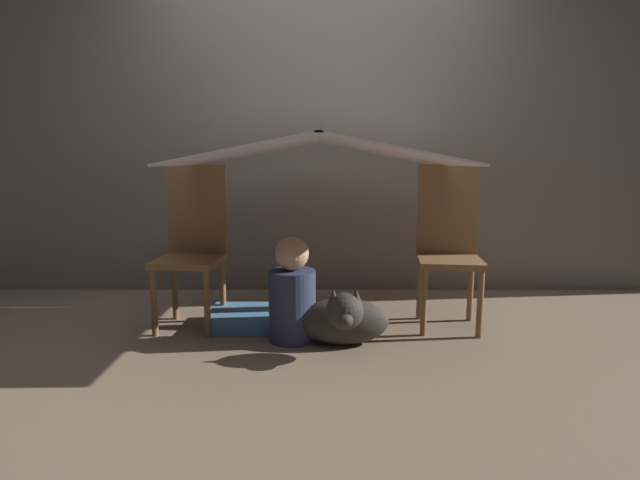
% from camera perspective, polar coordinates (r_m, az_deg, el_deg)
% --- Properties ---
extents(ground_plane, '(8.80, 8.80, 0.00)m').
position_cam_1_polar(ground_plane, '(2.88, -0.01, -11.16)').
color(ground_plane, '#7A6651').
extents(wall_back, '(7.00, 0.05, 2.50)m').
position_cam_1_polar(wall_back, '(3.82, 0.03, 12.84)').
color(wall_back, '#6B6056').
rests_on(wall_back, ground_plane).
extents(chair_left, '(0.40, 0.40, 0.97)m').
position_cam_1_polar(chair_left, '(3.11, -14.26, -0.22)').
color(chair_left, brown).
rests_on(chair_left, ground_plane).
extents(chair_right, '(0.41, 0.41, 0.97)m').
position_cam_1_polar(chair_right, '(3.11, 14.59, -0.23)').
color(chair_right, brown).
rests_on(chair_right, ground_plane).
extents(sheet_canopy, '(1.55, 1.24, 0.16)m').
position_cam_1_polar(sheet_canopy, '(2.89, 0.00, 10.16)').
color(sheet_canopy, silver).
extents(person_front, '(0.26, 0.26, 0.59)m').
position_cam_1_polar(person_front, '(2.79, -3.09, -6.34)').
color(person_front, '#2D3351').
rests_on(person_front, ground_plane).
extents(dog, '(0.50, 0.43, 0.36)m').
position_cam_1_polar(dog, '(2.71, 2.79, -9.01)').
color(dog, '#332D28').
rests_on(dog, ground_plane).
extents(floor_cushion, '(0.46, 0.37, 0.10)m').
position_cam_1_polar(floor_cushion, '(3.10, -8.03, -8.82)').
color(floor_cushion, '#4C7FB2').
rests_on(floor_cushion, ground_plane).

